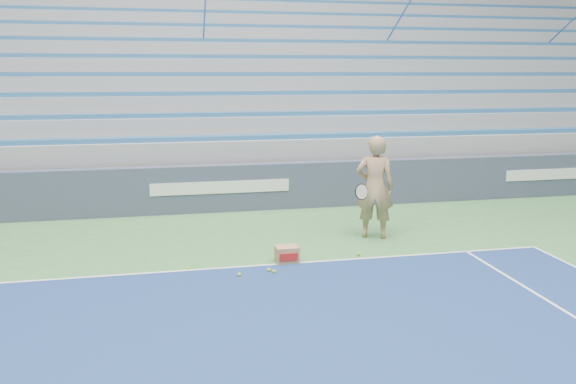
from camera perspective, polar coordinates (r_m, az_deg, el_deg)
name	(u,v)px	position (r m, az deg, el deg)	size (l,w,h in m)	color
sponsor_barrier	(220,188)	(13.20, -6.88, 0.39)	(30.00, 0.32, 1.10)	#3A4159
bleachers	(204,99)	(18.66, -8.50, 9.33)	(31.00, 9.15, 7.30)	gray
tennis_player	(375,187)	(11.03, 8.79, 0.48)	(1.03, 0.97, 2.02)	tan
ball_box	(287,254)	(9.66, -0.12, -6.36)	(0.39, 0.30, 0.29)	#A37A4F
tennis_ball_0	(274,272)	(9.19, -1.42, -8.08)	(0.07, 0.07, 0.07)	#A0D12A
tennis_ball_1	(188,268)	(9.48, -10.11, -7.63)	(0.07, 0.07, 0.07)	#A0D12A
tennis_ball_2	(239,275)	(9.09, -4.98, -8.36)	(0.07, 0.07, 0.07)	#A0D12A
tennis_ball_3	(269,270)	(9.26, -1.95, -7.92)	(0.07, 0.07, 0.07)	#A0D12A
tennis_ball_4	(359,254)	(10.11, 7.18, -6.28)	(0.07, 0.07, 0.07)	#A0D12A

